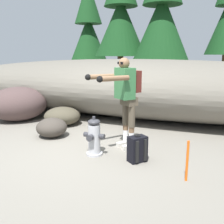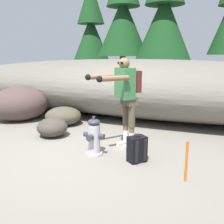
{
  "view_description": "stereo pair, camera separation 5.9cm",
  "coord_description": "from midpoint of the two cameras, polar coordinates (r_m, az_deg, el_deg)",
  "views": [
    {
      "loc": [
        2.27,
        -3.92,
        1.77
      ],
      "look_at": [
        0.51,
        0.31,
        0.75
      ],
      "focal_mm": 41.22,
      "sensor_mm": 36.0,
      "label": 1
    },
    {
      "loc": [
        2.32,
        -3.89,
        1.77
      ],
      "look_at": [
        0.51,
        0.31,
        0.75
      ],
      "focal_mm": 41.22,
      "sensor_mm": 36.0,
      "label": 2
    }
  ],
  "objects": [
    {
      "name": "utility_worker",
      "position": [
        4.78,
        3.34,
        4.43
      ],
      "size": [
        0.89,
        1.01,
        1.72
      ],
      "rotation": [
        0.0,
        0.0,
        -2.2
      ],
      "color": "beige",
      "rests_on": "ground_plane"
    },
    {
      "name": "boulder_large",
      "position": [
        7.46,
        -19.58,
        1.76
      ],
      "size": [
        1.9,
        1.93,
        0.93
      ],
      "primitive_type": "ellipsoid",
      "rotation": [
        0.0,
        0.0,
        3.99
      ],
      "color": "#4E3C3A",
      "rests_on": "ground_plane"
    },
    {
      "name": "survey_stake",
      "position": [
        3.84,
        16.61,
        -10.47
      ],
      "size": [
        0.04,
        0.04,
        0.6
      ],
      "primitive_type": "cylinder",
      "color": "#E55914",
      "rests_on": "ground_plane"
    },
    {
      "name": "boulder_small",
      "position": [
        5.83,
        -12.8,
        -3.31
      ],
      "size": [
        0.78,
        0.78,
        0.42
      ],
      "primitive_type": "ellipsoid",
      "rotation": [
        0.0,
        0.0,
        1.4
      ],
      "color": "#403933",
      "rests_on": "ground_plane"
    },
    {
      "name": "dirt_embankment",
      "position": [
        7.59,
        5.61,
        5.37
      ],
      "size": [
        14.67,
        3.2,
        1.66
      ],
      "primitive_type": "ellipsoid",
      "color": "#666056",
      "rests_on": "ground_plane"
    },
    {
      "name": "pine_tree_center",
      "position": [
        12.58,
        11.65,
        20.28
      ],
      "size": [
        2.75,
        2.75,
        6.59
      ],
      "color": "#47331E",
      "rests_on": "ground_plane"
    },
    {
      "name": "pine_tree_left",
      "position": [
        13.55,
        2.6,
        20.65
      ],
      "size": [
        2.56,
        2.56,
        6.48
      ],
      "color": "#47331E",
      "rests_on": "ground_plane"
    },
    {
      "name": "ground_plane",
      "position": [
        4.87,
        -6.67,
        -9.09
      ],
      "size": [
        56.0,
        56.0,
        0.04
      ],
      "primitive_type": "cube",
      "color": "slate"
    },
    {
      "name": "fire_hydrant",
      "position": [
        4.62,
        -3.66,
        -5.66
      ],
      "size": [
        0.4,
        0.34,
        0.71
      ],
      "color": "#B2B2B7",
      "rests_on": "ground_plane"
    },
    {
      "name": "boulder_mid",
      "position": [
        6.73,
        -10.51,
        -0.86
      ],
      "size": [
        1.23,
        1.21,
        0.47
      ],
      "primitive_type": "ellipsoid",
      "rotation": [
        0.0,
        0.0,
        2.16
      ],
      "color": "#494334",
      "rests_on": "ground_plane"
    },
    {
      "name": "spare_backpack",
      "position": [
        4.39,
        5.9,
        -8.21
      ],
      "size": [
        0.36,
        0.36,
        0.47
      ],
      "rotation": [
        0.0,
        0.0,
        2.48
      ],
      "color": "black",
      "rests_on": "ground_plane"
    },
    {
      "name": "pine_tree_far_left",
      "position": [
        15.71,
        -4.56,
        17.42
      ],
      "size": [
        2.42,
        2.42,
        5.96
      ],
      "color": "#47331E",
      "rests_on": "ground_plane"
    }
  ]
}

